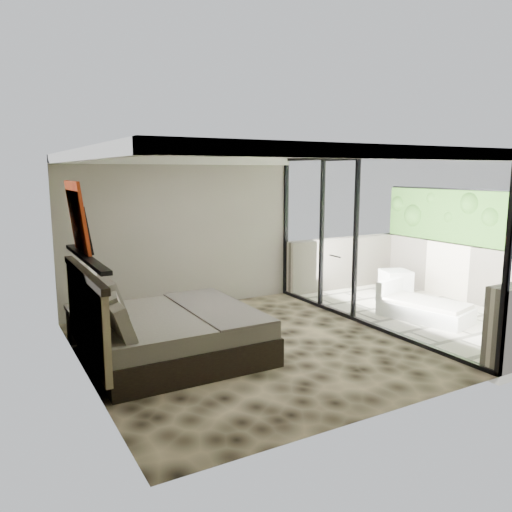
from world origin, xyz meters
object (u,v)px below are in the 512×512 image
nightstand (84,323)px  lounger (422,308)px  table_lamp (85,278)px  ottoman (396,283)px  bed (166,332)px

nightstand → lounger: (5.34, -1.78, -0.06)m
nightstand → table_lamp: 0.70m
ottoman → lounger: bearing=-118.5°
nightstand → lounger: lounger is taller
table_lamp → lounger: bearing=-19.1°
ottoman → lounger: size_ratio=0.32×
table_lamp → ottoman: (6.05, -0.42, -0.67)m
nightstand → table_lamp: table_lamp is taller
table_lamp → lounger: table_lamp is taller
nightstand → ottoman: 6.12m
nightstand → ottoman: bearing=13.8°
lounger → bed: bearing=159.9°
bed → nightstand: 1.61m
bed → lounger: bed is taller
nightstand → ottoman: (6.11, -0.37, 0.02)m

